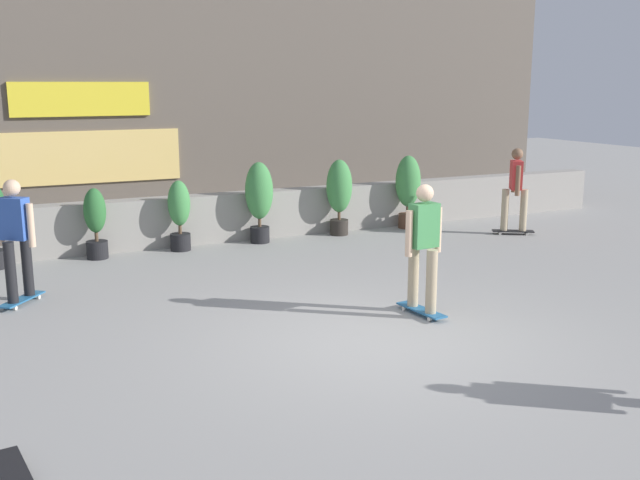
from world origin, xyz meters
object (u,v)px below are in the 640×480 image
(skater_far_right, at_px, (515,187))
(potted_plant_1, at_px, (95,221))
(potted_plant_5, at_px, (408,186))
(skateboard_near_camera, at_px, (14,472))
(potted_plant_3, at_px, (259,196))
(potted_plant_2, at_px, (179,212))
(skater_far_left, at_px, (16,236))
(skater_by_wall_left, at_px, (423,244))
(potted_plant_4, at_px, (339,191))

(skater_far_right, bearing_deg, potted_plant_1, 169.33)
(potted_plant_5, relative_size, skateboard_near_camera, 1.82)
(potted_plant_3, xyz_separation_m, skater_far_right, (4.78, -1.46, 0.06))
(potted_plant_3, bearing_deg, potted_plant_2, 180.00)
(skater_far_right, relative_size, skateboard_near_camera, 2.07)
(potted_plant_5, bearing_deg, potted_plant_3, 180.00)
(skater_far_left, bearing_deg, skater_far_right, 5.04)
(potted_plant_3, distance_m, skater_by_wall_left, 4.99)
(potted_plant_5, bearing_deg, skater_by_wall_left, -120.36)
(potted_plant_1, distance_m, skater_by_wall_left, 5.97)
(potted_plant_2, distance_m, potted_plant_5, 4.75)
(skater_by_wall_left, bearing_deg, potted_plant_3, 93.70)
(potted_plant_1, bearing_deg, skateboard_near_camera, -103.64)
(potted_plant_3, bearing_deg, skater_by_wall_left, -86.30)
(skater_far_right, bearing_deg, potted_plant_5, 136.64)
(potted_plant_2, xyz_separation_m, skater_by_wall_left, (1.83, -4.98, 0.26))
(potted_plant_3, height_order, skater_far_left, skater_far_left)
(potted_plant_1, height_order, skateboard_near_camera, potted_plant_1)
(potted_plant_5, relative_size, skater_far_left, 0.88)
(potted_plant_2, bearing_deg, potted_plant_1, 180.00)
(potted_plant_4, distance_m, skateboard_near_camera, 9.49)
(potted_plant_5, relative_size, skater_far_right, 0.88)
(potted_plant_4, relative_size, potted_plant_5, 0.99)
(potted_plant_4, relative_size, skater_far_left, 0.87)
(potted_plant_2, distance_m, skateboard_near_camera, 7.72)
(potted_plant_1, height_order, potted_plant_3, potted_plant_3)
(potted_plant_3, bearing_deg, potted_plant_5, 0.00)
(potted_plant_2, bearing_deg, potted_plant_3, -0.00)
(potted_plant_5, xyz_separation_m, skater_far_right, (1.54, -1.46, 0.07))
(skater_by_wall_left, bearing_deg, potted_plant_2, 110.21)
(skater_far_left, bearing_deg, potted_plant_4, 20.73)
(potted_plant_4, bearing_deg, potted_plant_1, 180.00)
(skater_far_right, distance_m, skateboard_near_camera, 10.99)
(potted_plant_2, height_order, potted_plant_5, potted_plant_5)
(potted_plant_5, height_order, skateboard_near_camera, potted_plant_5)
(potted_plant_4, bearing_deg, skater_far_right, -25.05)
(potted_plant_3, relative_size, skater_by_wall_left, 0.89)
(potted_plant_2, bearing_deg, skater_by_wall_left, -69.79)
(potted_plant_2, height_order, skateboard_near_camera, potted_plant_2)
(potted_plant_5, xyz_separation_m, skater_by_wall_left, (-2.92, -4.98, 0.07))
(potted_plant_3, height_order, skateboard_near_camera, potted_plant_3)
(potted_plant_3, distance_m, potted_plant_4, 1.66)
(skateboard_near_camera, bearing_deg, skater_by_wall_left, 22.36)
(potted_plant_1, distance_m, potted_plant_2, 1.44)
(potted_plant_2, bearing_deg, skater_far_left, -141.01)
(skater_far_right, xyz_separation_m, skater_by_wall_left, (-4.46, -3.52, 0.00))
(potted_plant_2, height_order, skater_by_wall_left, skater_by_wall_left)
(potted_plant_3, distance_m, skateboard_near_camera, 8.47)
(skater_by_wall_left, relative_size, skater_far_left, 1.00)
(skater_far_left, height_order, skateboard_near_camera, skater_far_left)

